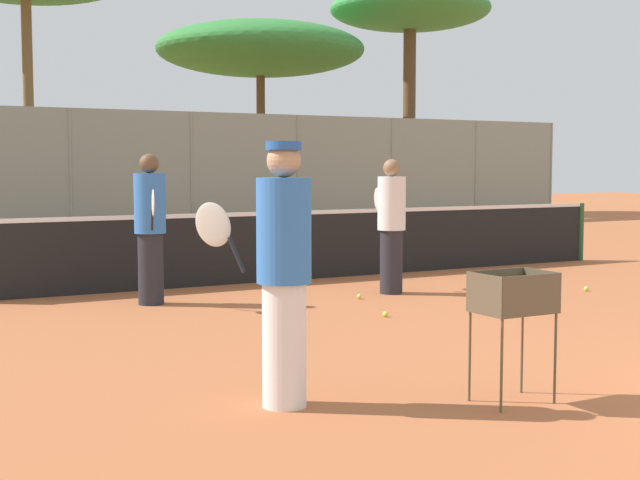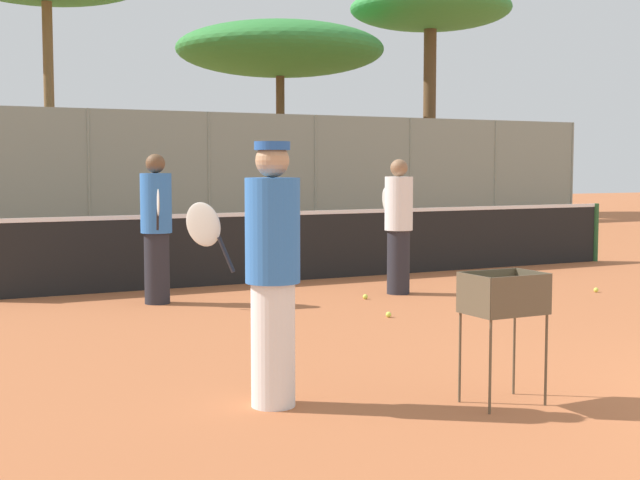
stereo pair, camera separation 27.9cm
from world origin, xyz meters
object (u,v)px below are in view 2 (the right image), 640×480
at_px(player_yellow_shirt, 272,270).
at_px(ball_cart, 503,305).
at_px(player_white_outfit, 398,225).
at_px(player_red_cap, 156,227).
at_px(tennis_net, 340,242).

relative_size(player_yellow_shirt, ball_cart, 1.98).
height_order(player_white_outfit, player_red_cap, player_red_cap).
bearing_deg(player_red_cap, player_white_outfit, 92.61).
distance_m(tennis_net, player_red_cap, 3.60).
distance_m(player_yellow_shirt, ball_cart, 1.71).
height_order(player_yellow_shirt, ball_cart, player_yellow_shirt).
height_order(player_red_cap, ball_cart, player_red_cap).
bearing_deg(ball_cart, player_red_cap, 98.22).
height_order(player_red_cap, player_yellow_shirt, player_yellow_shirt).
bearing_deg(player_red_cap, tennis_net, 124.94).
bearing_deg(player_red_cap, player_yellow_shirt, 6.47).
bearing_deg(ball_cart, player_white_outfit, 65.51).
distance_m(tennis_net, ball_cart, 7.55).
bearing_deg(tennis_net, player_white_outfit, -93.70).
bearing_deg(player_red_cap, ball_cart, 22.29).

